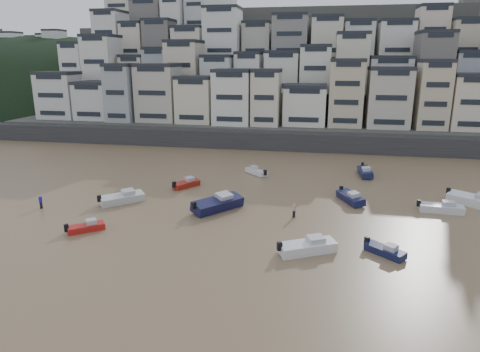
% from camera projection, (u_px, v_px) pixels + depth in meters
% --- Properties ---
extents(sea_strip, '(340.00, 340.00, 0.00)m').
position_uv_depth(sea_strip, '(26.00, 101.00, 182.83)').
color(sea_strip, '#4B606B').
rests_on(sea_strip, ground).
extents(harbor_wall, '(140.00, 3.00, 3.50)m').
position_uv_depth(harbor_wall, '(294.00, 142.00, 84.63)').
color(harbor_wall, '#38383A').
rests_on(harbor_wall, ground).
extents(hillside, '(141.04, 66.00, 50.00)m').
position_uv_depth(hillside, '(323.00, 76.00, 118.43)').
color(hillside, '#4C4C47').
rests_on(hillside, ground).
extents(headland, '(216.00, 135.00, 53.33)m').
position_uv_depth(headland, '(43.00, 104.00, 170.60)').
color(headland, black).
rests_on(headland, ground).
extents(boat_a, '(6.25, 4.59, 1.65)m').
position_uv_depth(boat_a, '(308.00, 245.00, 40.21)').
color(boat_a, silver).
rests_on(boat_a, ground).
extents(boat_b, '(4.13, 3.79, 1.15)m').
position_uv_depth(boat_b, '(385.00, 249.00, 39.84)').
color(boat_b, '#131A3D').
rests_on(boat_b, ground).
extents(boat_c, '(6.37, 7.17, 1.98)m').
position_uv_depth(boat_c, '(218.00, 202.00, 51.50)').
color(boat_c, '#12143A').
rests_on(boat_c, ground).
extents(boat_d, '(5.51, 2.08, 1.48)m').
position_uv_depth(boat_d, '(442.00, 206.00, 50.87)').
color(boat_d, silver).
rests_on(boat_d, ground).
extents(boat_e, '(3.92, 5.74, 1.50)m').
position_uv_depth(boat_e, '(350.00, 196.00, 54.47)').
color(boat_e, '#12163B').
rests_on(boat_e, ground).
extents(boat_f, '(3.74, 4.63, 1.24)m').
position_uv_depth(boat_f, '(186.00, 183.00, 60.81)').
color(boat_f, maroon).
rests_on(boat_f, ground).
extents(boat_g, '(6.95, 5.91, 1.89)m').
position_uv_depth(boat_g, '(475.00, 199.00, 52.86)').
color(boat_g, white).
rests_on(boat_g, ground).
extents(boat_h, '(4.38, 4.24, 1.25)m').
position_uv_depth(boat_h, '(256.00, 171.00, 67.34)').
color(boat_h, silver).
rests_on(boat_h, ground).
extents(boat_i, '(2.33, 5.88, 1.57)m').
position_uv_depth(boat_i, '(365.00, 171.00, 66.63)').
color(boat_i, '#13193E').
rests_on(boat_i, ground).
extents(boat_j, '(4.04, 3.64, 1.12)m').
position_uv_depth(boat_j, '(86.00, 226.00, 45.38)').
color(boat_j, '#B31A16').
rests_on(boat_j, ground).
extents(boat_k, '(5.70, 5.58, 1.64)m').
position_uv_depth(boat_k, '(122.00, 197.00, 54.05)').
color(boat_k, silver).
rests_on(boat_k, ground).
extents(person_blue, '(0.44, 0.44, 1.74)m').
position_uv_depth(person_blue, '(41.00, 202.00, 52.12)').
color(person_blue, '#2118BA').
rests_on(person_blue, ground).
extents(person_pink, '(0.44, 0.44, 1.74)m').
position_uv_depth(person_pink, '(294.00, 210.00, 49.21)').
color(person_pink, '#C48A91').
rests_on(person_pink, ground).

